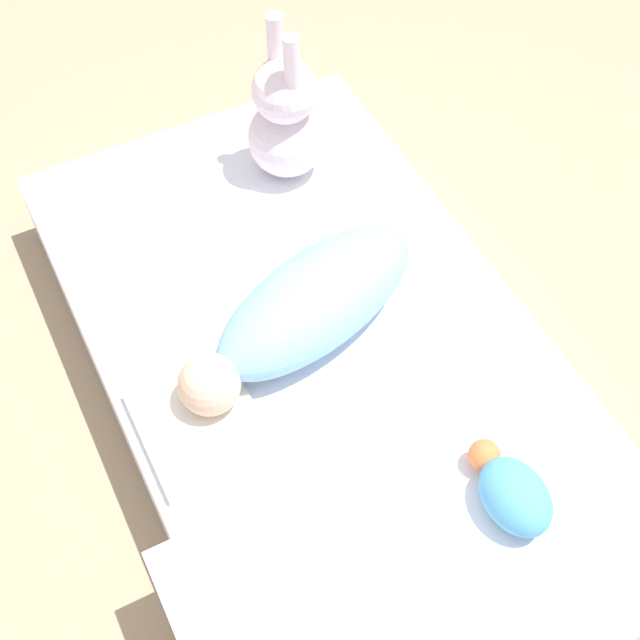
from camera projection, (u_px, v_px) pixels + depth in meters
name	position (u px, v px, depth m)	size (l,w,h in m)	color
ground_plane	(323.00, 397.00, 1.79)	(12.00, 12.00, 0.00)	#9E8466
bed_mattress	(323.00, 373.00, 1.71)	(1.36, 0.77, 0.18)	white
burp_cloth	(199.00, 424.00, 1.54)	(0.23, 0.20, 0.02)	white
swaddled_baby	(307.00, 307.00, 1.60)	(0.31, 0.54, 0.15)	#7FB7E5
pillow	(305.00, 601.00, 1.33)	(0.33, 0.38, 0.08)	white
bunny_plush	(286.00, 120.00, 1.81)	(0.16, 0.16, 0.35)	silver
turtle_plush	(512.00, 492.00, 1.43)	(0.19, 0.10, 0.09)	#4C99C6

